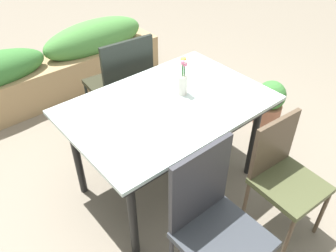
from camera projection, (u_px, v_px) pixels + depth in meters
name	position (u px, v px, depth m)	size (l,w,h in m)	color
ground_plane	(172.00, 183.00, 2.89)	(12.00, 12.00, 0.00)	#756B5B
dining_table	(168.00, 112.00, 2.48)	(1.43, 0.97, 0.79)	#B2C6C1
chair_near_right	(283.00, 173.00, 2.29)	(0.44, 0.44, 0.88)	#42472A
chair_far_side	(122.00, 81.00, 3.09)	(0.54, 0.54, 1.01)	#28281A
chair_near_left	(214.00, 220.00, 1.94)	(0.45, 0.45, 0.99)	#2E3239
flower_vase	(183.00, 80.00, 2.46)	(0.07, 0.07, 0.30)	silver
planter_box	(48.00, 70.00, 3.71)	(2.70, 0.43, 0.75)	#9E7F56
potted_plant	(270.00, 103.00, 3.40)	(0.28, 0.28, 0.48)	#9E6047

